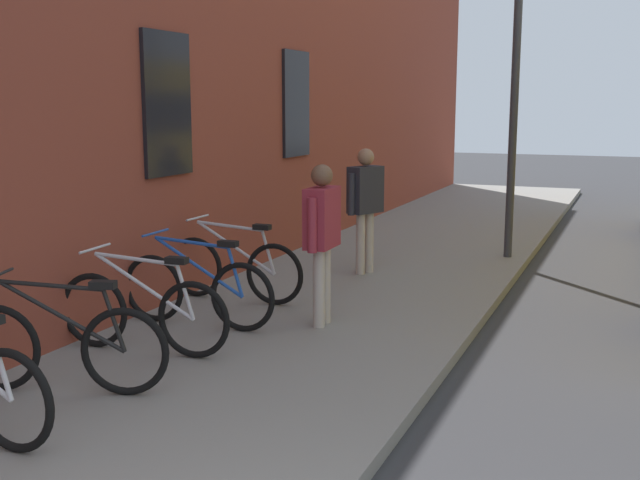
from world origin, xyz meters
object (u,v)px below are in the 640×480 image
at_px(pedestrian_crossing_street, 322,228).
at_px(street_lamp, 517,48).
at_px(bicycle_leaning_wall, 198,290).
at_px(pedestrian_near_bus, 365,198).
at_px(bicycle_end_of_row, 143,312).
at_px(bicycle_by_door, 235,268).
at_px(bicycle_nearest_sign, 62,346).

xyz_separation_m(pedestrian_crossing_street, street_lamp, (4.45, -1.20, 2.05)).
relative_size(bicycle_leaning_wall, pedestrian_near_bus, 1.04).
height_order(bicycle_leaning_wall, pedestrian_near_bus, pedestrian_near_bus).
relative_size(bicycle_end_of_row, bicycle_leaning_wall, 1.00).
bearing_deg(bicycle_by_door, pedestrian_crossing_street, -112.09).
xyz_separation_m(bicycle_end_of_row, bicycle_leaning_wall, (0.93, -0.01, 0.00)).
relative_size(bicycle_end_of_row, pedestrian_crossing_street, 1.05).
bearing_deg(bicycle_end_of_row, pedestrian_near_bus, -10.77).
distance_m(bicycle_nearest_sign, bicycle_leaning_wall, 2.04).
height_order(bicycle_nearest_sign, bicycle_leaning_wall, same).
bearing_deg(bicycle_nearest_sign, bicycle_by_door, 2.93).
xyz_separation_m(bicycle_leaning_wall, pedestrian_crossing_street, (0.55, -1.17, 0.64)).
relative_size(bicycle_end_of_row, pedestrian_near_bus, 1.04).
distance_m(bicycle_end_of_row, bicycle_leaning_wall, 0.93).
distance_m(bicycle_by_door, pedestrian_near_bus, 2.29).
bearing_deg(street_lamp, bicycle_leaning_wall, 154.59).
xyz_separation_m(bicycle_leaning_wall, bicycle_by_door, (1.09, 0.16, 0.00)).
height_order(bicycle_nearest_sign, bicycle_by_door, same).
bearing_deg(pedestrian_near_bus, pedestrian_crossing_street, -170.65).
xyz_separation_m(bicycle_nearest_sign, bicycle_end_of_row, (1.11, 0.01, 0.00)).
bearing_deg(street_lamp, pedestrian_near_bus, 139.73).
distance_m(bicycle_nearest_sign, pedestrian_near_bus, 5.21).
xyz_separation_m(bicycle_leaning_wall, street_lamp, (4.99, -2.37, 2.69)).
bearing_deg(street_lamp, pedestrian_crossing_street, 164.85).
bearing_deg(pedestrian_near_bus, bicycle_end_of_row, 169.23).
bearing_deg(bicycle_end_of_row, bicycle_by_door, 4.28).
xyz_separation_m(bicycle_by_door, pedestrian_near_bus, (1.99, -0.91, 0.65)).
height_order(bicycle_end_of_row, bicycle_by_door, same).
relative_size(bicycle_nearest_sign, bicycle_by_door, 0.96).
relative_size(bicycle_end_of_row, bicycle_by_door, 1.00).
bearing_deg(pedestrian_near_bus, street_lamp, -40.27).
relative_size(bicycle_nearest_sign, pedestrian_crossing_street, 1.01).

